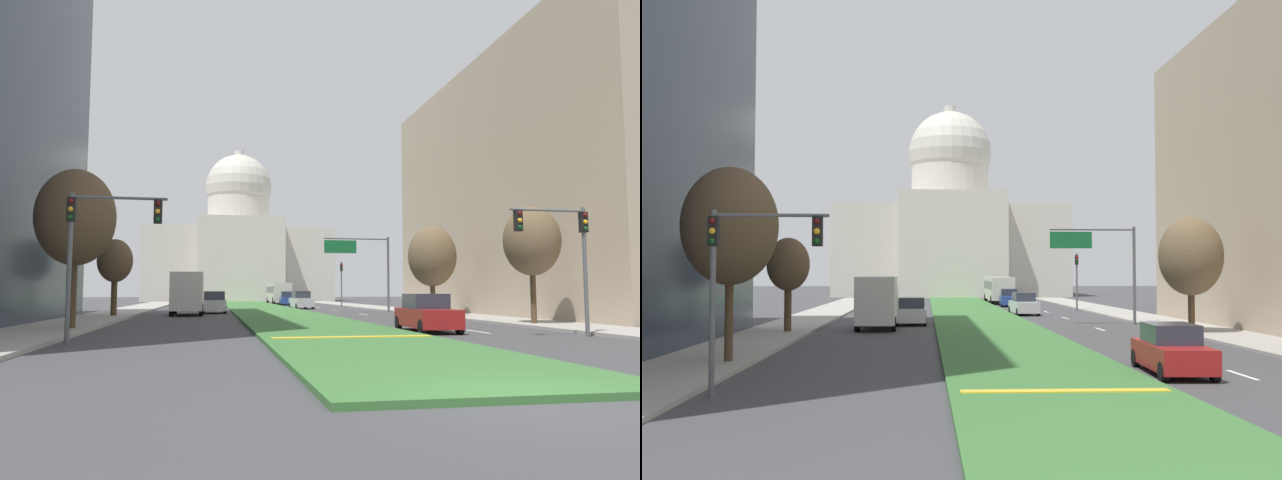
{
  "view_description": "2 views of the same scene",
  "coord_description": "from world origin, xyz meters",
  "views": [
    {
      "loc": [
        -5.04,
        -8.7,
        1.8
      ],
      "look_at": [
        2.64,
        32.48,
        5.5
      ],
      "focal_mm": 32.76,
      "sensor_mm": 36.0,
      "label": 1
    },
    {
      "loc": [
        -3.91,
        -8.43,
        3.44
      ],
      "look_at": [
        -1.15,
        45.71,
        5.85
      ],
      "focal_mm": 41.32,
      "sensor_mm": 36.0,
      "label": 2
    }
  ],
  "objects": [
    {
      "name": "street_tree_left_near",
      "position": [
        -11.2,
        19.5,
        5.18
      ],
      "size": [
        3.56,
        3.56,
        7.42
      ],
      "color": "#4C3823",
      "rests_on": "ground_plane"
    },
    {
      "name": "sidewalk_right",
      "position": [
        12.3,
        41.82,
        0.07
      ],
      "size": [
        4.0,
        94.09,
        0.15
      ],
      "primitive_type": "cube",
      "color": "#9E9991",
      "rests_on": "ground_plane"
    },
    {
      "name": "median_curb_nose",
      "position": [
        0.0,
        11.97,
        0.16
      ],
      "size": [
        5.84,
        0.5,
        0.04
      ],
      "primitive_type": "cube",
      "color": "gold",
      "rests_on": "grass_median"
    },
    {
      "name": "ground_plane",
      "position": [
        0.0,
        52.27,
        0.0
      ],
      "size": [
        260.0,
        260.0,
        0.0
      ],
      "primitive_type": "plane",
      "color": "#3D3D3F"
    },
    {
      "name": "lane_dashes_right",
      "position": [
        6.77,
        49.21,
        0.0
      ],
      "size": [
        0.16,
        67.19,
        0.01
      ],
      "color": "silver",
      "rests_on": "ground_plane"
    },
    {
      "name": "traffic_light_far_right",
      "position": [
        9.8,
        57.3,
        3.31
      ],
      "size": [
        0.28,
        0.35,
        5.2
      ],
      "color": "#515456",
      "rests_on": "ground_plane"
    },
    {
      "name": "box_truck_delivery",
      "position": [
        -6.78,
        36.81,
        1.68
      ],
      "size": [
        2.4,
        6.4,
        3.2
      ],
      "color": "silver",
      "rests_on": "ground_plane"
    },
    {
      "name": "grass_median",
      "position": [
        0.0,
        47.04,
        0.07
      ],
      "size": [
        6.49,
        94.09,
        0.14
      ],
      "primitive_type": "cube",
      "color": "#386B33",
      "rests_on": "ground_plane"
    },
    {
      "name": "capitol_building",
      "position": [
        0.0,
        103.73,
        9.91
      ],
      "size": [
        34.06,
        23.62,
        29.21
      ],
      "color": "beige",
      "rests_on": "ground_plane"
    },
    {
      "name": "street_tree_left_mid",
      "position": [
        -11.61,
        33.58,
        3.85
      ],
      "size": [
        2.4,
        2.4,
        5.42
      ],
      "color": "#4C3823",
      "rests_on": "ground_plane"
    },
    {
      "name": "street_tree_right_mid",
      "position": [
        10.98,
        32.03,
        4.36
      ],
      "size": [
        3.55,
        3.55,
        6.6
      ],
      "color": "#4C3823",
      "rests_on": "ground_plane"
    },
    {
      "name": "overhead_guide_sign",
      "position": [
        7.83,
        39.74,
        4.66
      ],
      "size": [
        5.76,
        0.2,
        6.5
      ],
      "color": "#515456",
      "rests_on": "ground_plane"
    },
    {
      "name": "sedan_distant",
      "position": [
        4.19,
        51.4,
        0.85
      ],
      "size": [
        2.1,
        4.49,
        1.83
      ],
      "color": "#BCBCC1",
      "rests_on": "ground_plane"
    },
    {
      "name": "sedan_midblock",
      "position": [
        -4.75,
        40.58,
        0.84
      ],
      "size": [
        1.96,
        4.19,
        1.81
      ],
      "color": "#BCBCC1",
      "rests_on": "ground_plane"
    },
    {
      "name": "city_bus",
      "position": [
        4.52,
        75.12,
        1.77
      ],
      "size": [
        2.62,
        11.0,
        2.95
      ],
      "color": "beige",
      "rests_on": "ground_plane"
    },
    {
      "name": "sedan_far_horizon",
      "position": [
        4.74,
        66.69,
        0.83
      ],
      "size": [
        2.11,
        4.44,
        1.79
      ],
      "color": "navy",
      "rests_on": "ground_plane"
    },
    {
      "name": "traffic_light_near_left",
      "position": [
        -8.95,
        12.37,
        3.8
      ],
      "size": [
        3.34,
        0.35,
        5.2
      ],
      "color": "#515456",
      "rests_on": "ground_plane"
    },
    {
      "name": "sedan_lead_stopped",
      "position": [
        4.52,
        16.37,
        0.8
      ],
      "size": [
        2.1,
        4.77,
        1.69
      ],
      "color": "maroon",
      "rests_on": "ground_plane"
    },
    {
      "name": "sidewalk_left",
      "position": [
        -12.3,
        41.82,
        0.07
      ],
      "size": [
        4.0,
        94.09,
        0.15
      ],
      "primitive_type": "cube",
      "color": "#9E9991",
      "rests_on": "ground_plane"
    }
  ]
}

